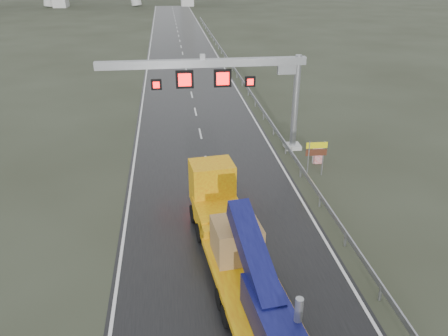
{
  "coord_description": "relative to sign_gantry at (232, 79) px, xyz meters",
  "views": [
    {
      "loc": [
        -2.42,
        -12.62,
        13.24
      ],
      "look_at": [
        0.27,
        8.35,
        3.2
      ],
      "focal_mm": 35.0,
      "sensor_mm": 36.0,
      "label": 1
    }
  ],
  "objects": [
    {
      "name": "ground",
      "position": [
        -2.1,
        -17.99,
        -5.61
      ],
      "size": [
        400.0,
        400.0,
        0.0
      ],
      "primitive_type": "plane",
      "color": "#2B2E20",
      "rests_on": "ground"
    },
    {
      "name": "road",
      "position": [
        -2.1,
        22.01,
        -5.6
      ],
      "size": [
        11.0,
        200.0,
        0.02
      ],
      "primitive_type": "cube",
      "color": "black",
      "rests_on": "ground"
    },
    {
      "name": "guardrail",
      "position": [
        4.0,
        12.01,
        -4.91
      ],
      "size": [
        0.2,
        140.0,
        1.4
      ],
      "primitive_type": null,
      "color": "gray",
      "rests_on": "ground"
    },
    {
      "name": "sign_gantry",
      "position": [
        0.0,
        0.0,
        0.0
      ],
      "size": [
        14.9,
        1.2,
        7.42
      ],
      "color": "silver",
      "rests_on": "ground"
    },
    {
      "name": "heavy_haul_truck",
      "position": [
        -1.77,
        -15.63,
        -4.01
      ],
      "size": [
        4.43,
        17.74,
        4.13
      ],
      "rotation": [
        0.0,
        0.0,
        0.11
      ],
      "color": "yellow",
      "rests_on": "ground"
    },
    {
      "name": "exit_sign_pair",
      "position": [
        5.0,
        -4.86,
        -3.89
      ],
      "size": [
        1.44,
        0.11,
        2.46
      ],
      "rotation": [
        0.0,
        0.0,
        -0.03
      ],
      "color": "gray",
      "rests_on": "ground"
    },
    {
      "name": "striped_barrier",
      "position": [
        5.83,
        -2.94,
        -5.05
      ],
      "size": [
        0.69,
        0.4,
        1.13
      ],
      "primitive_type": "cube",
      "rotation": [
        0.0,
        0.0,
        -0.06
      ],
      "color": "red",
      "rests_on": "ground"
    }
  ]
}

